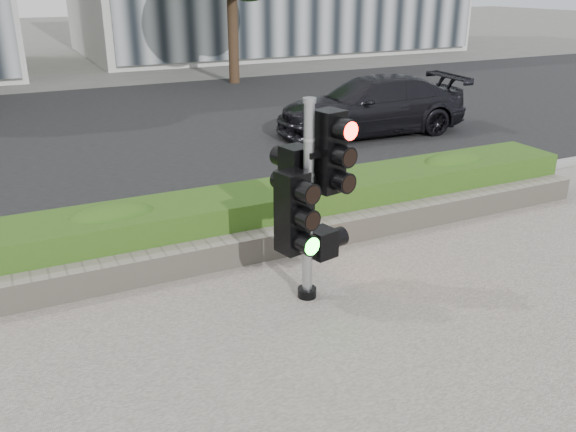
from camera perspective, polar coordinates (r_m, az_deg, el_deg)
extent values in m
plane|color=#51514C|center=(6.33, 0.06, -11.60)|extent=(120.00, 120.00, 0.00)
cube|color=black|center=(15.34, -16.81, 7.51)|extent=(60.00, 13.00, 0.02)
cube|color=gray|center=(8.92, -8.91, -1.20)|extent=(60.00, 0.25, 0.12)
cube|color=gray|center=(7.77, -6.14, -3.43)|extent=(12.00, 0.32, 0.34)
cube|color=#578328|center=(8.27, -7.76, -0.65)|extent=(12.00, 1.00, 0.68)
cylinder|color=black|center=(21.79, -5.17, 16.93)|extent=(0.36, 0.36, 3.58)
cylinder|color=black|center=(7.04, 1.79, -7.14)|extent=(0.22, 0.22, 0.11)
cylinder|color=gray|center=(6.60, 1.90, 0.97)|extent=(0.11, 0.11, 2.23)
cylinder|color=gray|center=(6.29, 2.02, 10.76)|extent=(0.14, 0.14, 0.05)
cube|color=#FF1107|center=(6.56, 3.81, 6.05)|extent=(0.34, 0.34, 0.89)
cube|color=#14E51E|center=(6.43, 0.40, 0.36)|extent=(0.34, 0.34, 0.89)
cube|color=black|center=(6.70, 0.74, 4.01)|extent=(0.34, 0.34, 0.61)
cube|color=orange|center=(6.96, 3.16, -2.51)|extent=(0.34, 0.34, 0.33)
imported|color=black|center=(14.56, 7.77, 10.21)|extent=(4.66, 2.22, 1.31)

